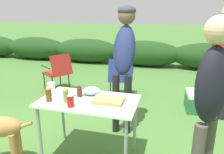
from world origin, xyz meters
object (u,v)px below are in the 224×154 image
object	(u,v)px
camp_chair_near_hedge	(121,76)
ketchup_bottle	(70,100)
paper_cup_stack	(51,89)
relish_jar	(66,95)
bbq_sauce_bottle	(80,91)
mixing_bowl	(92,91)
beer_bottle	(49,94)
plate_stack	(67,94)
folding_table	(89,106)
standing_person_in_olive_jacket	(124,51)
food_tray	(109,101)
cooler_box	(195,101)
standing_person_in_dark_puffer	(210,97)
standing_person_with_beanie	(224,53)
camp_chair_green_behind_table	(58,70)

from	to	relation	value
camp_chair_near_hedge	ketchup_bottle	bearing A→B (deg)	-99.02
paper_cup_stack	relish_jar	xyz separation A→B (m)	(0.26, -0.15, 0.00)
bbq_sauce_bottle	ketchup_bottle	world-z (taller)	ketchup_bottle
mixing_bowl	beer_bottle	xyz separation A→B (m)	(-0.38, -0.34, 0.05)
mixing_bowl	bbq_sauce_bottle	world-z (taller)	bbq_sauce_bottle
plate_stack	mixing_bowl	distance (m)	0.29
mixing_bowl	relish_jar	xyz separation A→B (m)	(-0.18, -0.31, 0.04)
folding_table	ketchup_bottle	world-z (taller)	ketchup_bottle
folding_table	relish_jar	bearing A→B (deg)	-148.80
standing_person_in_olive_jacket	camp_chair_near_hedge	distance (m)	1.38
food_tray	plate_stack	xyz separation A→B (m)	(-0.54, 0.10, -0.01)
standing_person_in_olive_jacket	bbq_sauce_bottle	bearing A→B (deg)	-117.82
food_tray	ketchup_bottle	world-z (taller)	ketchup_bottle
plate_stack	standing_person_in_olive_jacket	bearing A→B (deg)	53.83
plate_stack	cooler_box	distance (m)	2.40
folding_table	standing_person_in_dark_puffer	xyz separation A→B (m)	(1.19, -0.31, 0.36)
ketchup_bottle	standing_person_in_olive_jacket	bearing A→B (deg)	71.51
food_tray	paper_cup_stack	world-z (taller)	paper_cup_stack
standing_person_with_beanie	camp_chair_green_behind_table	bearing A→B (deg)	-163.79
bbq_sauce_bottle	standing_person_with_beanie	bearing A→B (deg)	39.69
plate_stack	relish_jar	bearing A→B (deg)	-65.72
beer_bottle	plate_stack	bearing A→B (deg)	64.37
beer_bottle	camp_chair_green_behind_table	xyz separation A→B (m)	(-1.09, 2.14, -0.36)
plate_stack	ketchup_bottle	world-z (taller)	ketchup_bottle
mixing_bowl	standing_person_in_olive_jacket	size ratio (longest dim) A/B	0.12
food_tray	ketchup_bottle	size ratio (longest dim) A/B	2.33
mixing_bowl	standing_person_in_olive_jacket	world-z (taller)	standing_person_in_olive_jacket
standing_person_with_beanie	camp_chair_near_hedge	size ratio (longest dim) A/B	2.16
folding_table	plate_stack	world-z (taller)	plate_stack
food_tray	beer_bottle	bearing A→B (deg)	-169.50
plate_stack	mixing_bowl	size ratio (longest dim) A/B	1.00
plate_stack	camp_chair_green_behind_table	distance (m)	2.28
camp_chair_near_hedge	cooler_box	distance (m)	1.46
food_tray	standing_person_in_dark_puffer	world-z (taller)	standing_person_in_dark_puffer
plate_stack	paper_cup_stack	bearing A→B (deg)	-163.75
camp_chair_green_behind_table	standing_person_in_dark_puffer	bearing A→B (deg)	-97.75
paper_cup_stack	cooler_box	bearing A→B (deg)	43.53
food_tray	ketchup_bottle	bearing A→B (deg)	-151.66
beer_bottle	ketchup_bottle	distance (m)	0.31
beer_bottle	cooler_box	world-z (taller)	beer_bottle
paper_cup_stack	camp_chair_green_behind_table	xyz separation A→B (m)	(-1.03, 1.97, -0.35)
plate_stack	standing_person_in_olive_jacket	size ratio (longest dim) A/B	0.12
mixing_bowl	folding_table	bearing A→B (deg)	-79.56
beer_bottle	camp_chair_near_hedge	world-z (taller)	beer_bottle
food_tray	standing_person_in_olive_jacket	distance (m)	0.92
ketchup_bottle	food_tray	bearing A→B (deg)	28.34
beer_bottle	standing_person_in_olive_jacket	size ratio (longest dim) A/B	0.11
standing_person_with_beanie	standing_person_in_dark_puffer	size ratio (longest dim) A/B	1.07
food_tray	plate_stack	size ratio (longest dim) A/B	1.77
plate_stack	standing_person_with_beanie	world-z (taller)	standing_person_with_beanie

